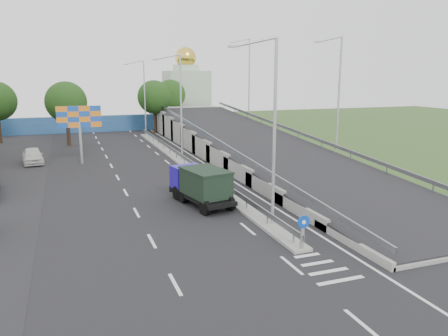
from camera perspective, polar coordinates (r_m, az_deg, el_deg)
name	(u,v)px	position (r m, az deg, el deg)	size (l,w,h in m)	color
ground	(327,271)	(19.92, 13.32, -12.98)	(160.00, 160.00, 0.00)	#2D4C1E
road_surface	(162,177)	(36.65, -8.11, -1.18)	(26.00, 90.00, 0.04)	black
median	(184,164)	(41.10, -5.19, 0.48)	(1.00, 44.00, 0.20)	gray
overpass_ramp	(258,143)	(43.29, 4.42, 3.30)	(10.00, 50.00, 3.50)	gray
median_guardrail	(184,158)	(40.98, -5.21, 1.37)	(0.09, 44.00, 0.71)	gray
sign_bollard	(303,232)	(21.23, 10.23, -8.22)	(0.64, 0.23, 1.67)	black
lamp_post_near	(271,123)	(23.49, 6.21, 5.85)	(2.74, 0.18, 10.08)	#B2B5B7
lamp_post_mid	(179,102)	(42.31, -5.90, 8.60)	(2.74, 0.18, 10.08)	#B2B5B7
lamp_post_far	(143,94)	(61.87, -10.50, 9.55)	(2.74, 0.18, 10.08)	#B2B5B7
blue_wall	(110,124)	(67.62, -14.66, 5.64)	(30.00, 0.50, 2.40)	#254F8A
church	(186,92)	(77.69, -4.95, 9.81)	(7.00, 7.00, 13.80)	#B2CCAD
billboard	(79,120)	(43.17, -18.38, 5.96)	(4.00, 0.24, 5.50)	#B2B5B7
tree_left_mid	(66,102)	(55.05, -19.93, 8.08)	(4.80, 4.80, 7.60)	black
tree_median_far	(154,97)	(64.20, -9.10, 9.12)	(4.80, 4.80, 7.60)	black
tree_ramp_far	(170,95)	(71.88, -7.01, 9.48)	(4.80, 4.80, 7.60)	black
dump_truck	(200,184)	(28.45, -3.10, -2.09)	(3.09, 5.91, 2.48)	black
parked_car_e	(33,156)	(45.49, -23.72, 1.47)	(1.80, 4.47, 1.52)	silver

